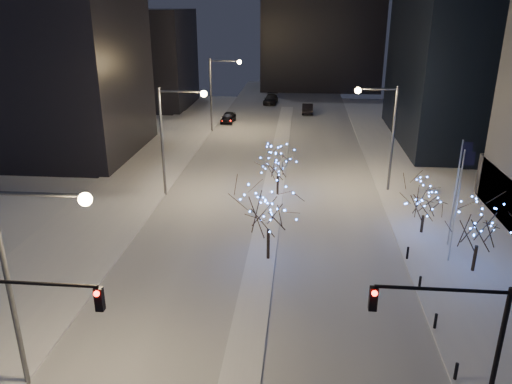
# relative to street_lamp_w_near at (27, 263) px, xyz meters

# --- Properties ---
(road) EXTENTS (20.00, 130.00, 0.02)m
(road) POSITION_rel_street_lamp_w_near_xyz_m (8.94, 33.00, -6.49)
(road) COLOR silver
(road) RESTS_ON ground
(median) EXTENTS (2.00, 80.00, 0.15)m
(median) POSITION_rel_street_lamp_w_near_xyz_m (8.94, 28.00, -6.42)
(median) COLOR silver
(median) RESTS_ON ground
(east_sidewalk) EXTENTS (10.00, 90.00, 0.15)m
(east_sidewalk) POSITION_rel_street_lamp_w_near_xyz_m (23.94, 18.00, -6.42)
(east_sidewalk) COLOR silver
(east_sidewalk) RESTS_ON ground
(west_sidewalk) EXTENTS (8.00, 90.00, 0.15)m
(west_sidewalk) POSITION_rel_street_lamp_w_near_xyz_m (-5.06, 18.00, -6.42)
(west_sidewalk) COLOR silver
(west_sidewalk) RESTS_ON ground
(filler_west_near) EXTENTS (22.00, 18.00, 24.00)m
(filler_west_near) POSITION_rel_street_lamp_w_near_xyz_m (-19.06, 38.00, 5.50)
(filler_west_near) COLOR black
(filler_west_near) RESTS_ON ground
(filler_west_far) EXTENTS (18.00, 16.00, 16.00)m
(filler_west_far) POSITION_rel_street_lamp_w_near_xyz_m (-17.06, 68.00, 1.50)
(filler_west_far) COLOR black
(filler_west_far) RESTS_ON ground
(street_lamp_w_near) EXTENTS (4.40, 0.56, 10.00)m
(street_lamp_w_near) POSITION_rel_street_lamp_w_near_xyz_m (0.00, 0.00, 0.00)
(street_lamp_w_near) COLOR #595E66
(street_lamp_w_near) RESTS_ON ground
(street_lamp_w_mid) EXTENTS (4.40, 0.56, 10.00)m
(street_lamp_w_mid) POSITION_rel_street_lamp_w_near_xyz_m (0.00, 25.00, 0.00)
(street_lamp_w_mid) COLOR #595E66
(street_lamp_w_mid) RESTS_ON ground
(street_lamp_w_far) EXTENTS (4.40, 0.56, 10.00)m
(street_lamp_w_far) POSITION_rel_street_lamp_w_near_xyz_m (0.00, 50.00, 0.00)
(street_lamp_w_far) COLOR #595E66
(street_lamp_w_far) RESTS_ON ground
(street_lamp_east) EXTENTS (3.90, 0.56, 10.00)m
(street_lamp_east) POSITION_rel_street_lamp_w_near_xyz_m (19.02, 28.00, -0.05)
(street_lamp_east) COLOR #595E66
(street_lamp_east) RESTS_ON ground
(traffic_signal_west) EXTENTS (5.26, 0.43, 7.00)m
(traffic_signal_west) POSITION_rel_street_lamp_w_near_xyz_m (0.50, -2.00, -1.74)
(traffic_signal_west) COLOR black
(traffic_signal_west) RESTS_ON ground
(traffic_signal_east) EXTENTS (5.26, 0.43, 7.00)m
(traffic_signal_east) POSITION_rel_street_lamp_w_near_xyz_m (17.88, -1.00, -1.74)
(traffic_signal_east) COLOR black
(traffic_signal_east) RESTS_ON ground
(flagpoles) EXTENTS (1.35, 2.60, 8.00)m
(flagpoles) POSITION_rel_street_lamp_w_near_xyz_m (22.30, 15.25, -1.70)
(flagpoles) COLOR silver
(flagpoles) RESTS_ON east_sidewalk
(bollards) EXTENTS (0.16, 12.16, 0.90)m
(bollards) POSITION_rel_street_lamp_w_near_xyz_m (19.14, 8.00, -5.90)
(bollards) COLOR black
(bollards) RESTS_ON east_sidewalk
(car_near) EXTENTS (2.10, 4.66, 1.55)m
(car_near) POSITION_rel_street_lamp_w_near_xyz_m (0.43, 55.73, -5.72)
(car_near) COLOR black
(car_near) RESTS_ON ground
(car_mid) EXTENTS (1.76, 4.97, 1.64)m
(car_mid) POSITION_rel_street_lamp_w_near_xyz_m (12.37, 63.64, -5.68)
(car_mid) COLOR black
(car_mid) RESTS_ON ground
(car_far) EXTENTS (2.58, 5.66, 1.60)m
(car_far) POSITION_rel_street_lamp_w_near_xyz_m (5.85, 71.29, -5.70)
(car_far) COLOR black
(car_far) RESTS_ON ground
(holiday_tree_median_near) EXTENTS (5.78, 5.78, 5.88)m
(holiday_tree_median_near) POSITION_rel_street_lamp_w_near_xyz_m (9.44, 13.18, -2.48)
(holiday_tree_median_near) COLOR black
(holiday_tree_median_near) RESTS_ON median
(holiday_tree_median_far) EXTENTS (4.44, 4.44, 4.61)m
(holiday_tree_median_far) POSITION_rel_street_lamp_w_near_xyz_m (9.44, 25.79, -3.30)
(holiday_tree_median_far) COLOR black
(holiday_tree_median_far) RESTS_ON median
(holiday_tree_plaza_near) EXTENTS (4.88, 4.88, 5.20)m
(holiday_tree_plaza_near) POSITION_rel_street_lamp_w_near_xyz_m (23.20, 12.74, -2.99)
(holiday_tree_plaza_near) COLOR black
(holiday_tree_plaza_near) RESTS_ON east_sidewalk
(holiday_tree_plaza_far) EXTENTS (4.60, 4.60, 4.37)m
(holiday_tree_plaza_far) POSITION_rel_street_lamp_w_near_xyz_m (21.08, 18.54, -3.60)
(holiday_tree_plaza_far) COLOR black
(holiday_tree_plaza_far) RESTS_ON east_sidewalk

